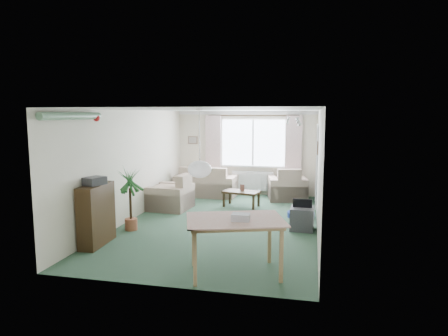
% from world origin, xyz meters
% --- Properties ---
extents(ground, '(6.50, 6.50, 0.00)m').
position_xyz_m(ground, '(0.00, 0.00, 0.00)').
color(ground, '#2E4D38').
extents(window, '(1.80, 0.03, 1.30)m').
position_xyz_m(window, '(0.20, 3.23, 1.50)').
color(window, white).
extents(curtain_rod, '(2.60, 0.03, 0.03)m').
position_xyz_m(curtain_rod, '(0.20, 3.15, 2.27)').
color(curtain_rod, black).
extents(curtain_left, '(0.45, 0.08, 2.00)m').
position_xyz_m(curtain_left, '(-0.95, 3.13, 1.27)').
color(curtain_left, beige).
extents(curtain_right, '(0.45, 0.08, 2.00)m').
position_xyz_m(curtain_right, '(1.35, 3.13, 1.27)').
color(curtain_right, beige).
extents(radiator, '(1.20, 0.10, 0.55)m').
position_xyz_m(radiator, '(0.20, 3.19, 0.40)').
color(radiator, white).
extents(doorway, '(0.03, 0.95, 2.00)m').
position_xyz_m(doorway, '(1.99, 2.20, 1.00)').
color(doorway, black).
extents(pendant_lamp, '(0.36, 0.36, 0.36)m').
position_xyz_m(pendant_lamp, '(0.20, -2.30, 1.48)').
color(pendant_lamp, white).
extents(tinsel_garland, '(1.60, 1.60, 0.12)m').
position_xyz_m(tinsel_garland, '(-1.92, -2.30, 2.28)').
color(tinsel_garland, '#196626').
extents(bauble_cluster_a, '(0.20, 0.20, 0.20)m').
position_xyz_m(bauble_cluster_a, '(1.30, 0.90, 2.22)').
color(bauble_cluster_a, silver).
extents(bauble_cluster_b, '(0.20, 0.20, 0.20)m').
position_xyz_m(bauble_cluster_b, '(1.60, -0.30, 2.22)').
color(bauble_cluster_b, silver).
extents(wall_picture_back, '(0.28, 0.03, 0.22)m').
position_xyz_m(wall_picture_back, '(-1.60, 3.23, 1.55)').
color(wall_picture_back, brown).
extents(wall_picture_right, '(0.03, 0.24, 0.30)m').
position_xyz_m(wall_picture_right, '(1.98, 1.20, 1.55)').
color(wall_picture_right, brown).
extents(sofa, '(1.72, 0.93, 0.85)m').
position_xyz_m(sofa, '(-1.06, 2.75, 0.43)').
color(sofa, beige).
rests_on(sofa, ground).
extents(armchair_corner, '(1.15, 1.11, 0.88)m').
position_xyz_m(armchair_corner, '(1.22, 2.73, 0.44)').
color(armchair_corner, '#B4AC88').
rests_on(armchair_corner, ground).
extents(armchair_left, '(0.98, 1.03, 0.87)m').
position_xyz_m(armchair_left, '(-1.50, 1.00, 0.43)').
color(armchair_left, beige).
rests_on(armchair_left, ground).
extents(coffee_table, '(0.96, 0.65, 0.40)m').
position_xyz_m(coffee_table, '(0.15, 1.62, 0.20)').
color(coffee_table, black).
rests_on(coffee_table, ground).
extents(photo_frame, '(0.12, 0.07, 0.16)m').
position_xyz_m(photo_frame, '(0.17, 1.65, 0.48)').
color(photo_frame, brown).
rests_on(photo_frame, coffee_table).
extents(bookshelf, '(0.34, 0.90, 1.08)m').
position_xyz_m(bookshelf, '(-1.84, -1.84, 0.54)').
color(bookshelf, black).
rests_on(bookshelf, ground).
extents(hifi_box, '(0.37, 0.42, 0.14)m').
position_xyz_m(hifi_box, '(-1.84, -1.87, 1.15)').
color(hifi_box, '#313135').
rests_on(hifi_box, bookshelf).
extents(houseplant, '(0.70, 0.70, 1.25)m').
position_xyz_m(houseplant, '(-1.65, -0.88, 0.62)').
color(houseplant, '#1A4E2B').
rests_on(houseplant, ground).
extents(dining_table, '(1.49, 1.22, 0.80)m').
position_xyz_m(dining_table, '(0.81, -2.60, 0.40)').
color(dining_table, tan).
rests_on(dining_table, ground).
extents(gift_box, '(0.26, 0.19, 0.12)m').
position_xyz_m(gift_box, '(0.91, -2.69, 0.86)').
color(gift_box, '#BBBAC6').
rests_on(gift_box, dining_table).
extents(tv_cube, '(0.48, 0.52, 0.45)m').
position_xyz_m(tv_cube, '(1.70, -0.10, 0.23)').
color(tv_cube, '#37373C').
rests_on(tv_cube, ground).
extents(pet_bed, '(0.65, 0.65, 0.12)m').
position_xyz_m(pet_bed, '(1.65, 0.87, 0.06)').
color(pet_bed, navy).
rests_on(pet_bed, ground).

